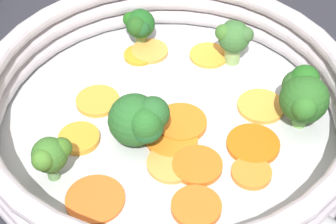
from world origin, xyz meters
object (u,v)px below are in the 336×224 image
object	(u,v)px
carrot_slice_3	(172,163)
carrot_slice_12	(261,106)
carrot_slice_4	(150,51)
carrot_slice_11	(209,55)
broccoli_floret_3	(303,95)
carrot_slice_13	(181,123)
carrot_slice_0	(196,207)
carrot_slice_7	(251,173)
carrot_slice_2	(98,101)
carrot_slice_9	(197,165)
broccoli_floret_1	(140,121)
broccoli_floret_2	(139,25)
skillet	(168,130)
broccoli_floret_0	(50,155)
carrot_slice_6	(95,199)
broccoli_floret_4	(234,37)
carrot_slice_5	(139,55)
carrot_slice_8	(172,139)
carrot_slice_10	(253,144)
carrot_slice_1	(79,138)

from	to	relation	value
carrot_slice_3	carrot_slice_12	size ratio (longest dim) A/B	0.95
carrot_slice_3	carrot_slice_4	size ratio (longest dim) A/B	1.11
carrot_slice_11	carrot_slice_12	bearing A→B (deg)	127.61
broccoli_floret_3	carrot_slice_13	bearing A→B (deg)	9.68
carrot_slice_0	carrot_slice_7	xyz separation A→B (m)	(-0.04, -0.04, -0.00)
carrot_slice_0	carrot_slice_2	distance (m)	0.15
carrot_slice_12	carrot_slice_9	bearing A→B (deg)	56.28
carrot_slice_7	carrot_slice_11	distance (m)	0.16
broccoli_floret_1	broccoli_floret_3	size ratio (longest dim) A/B	0.97
carrot_slice_9	broccoli_floret_2	xyz separation A→B (m)	(0.07, -0.16, 0.02)
skillet	broccoli_floret_0	distance (m)	0.12
broccoli_floret_2	broccoli_floret_3	size ratio (longest dim) A/B	0.72
carrot_slice_3	carrot_slice_4	distance (m)	0.15
carrot_slice_6	broccoli_floret_4	bearing A→B (deg)	-117.98
carrot_slice_5	carrot_slice_12	xyz separation A→B (m)	(-0.12, 0.06, 0.00)
skillet	carrot_slice_0	bearing A→B (deg)	110.41
carrot_slice_13	broccoli_floret_3	bearing A→B (deg)	-170.32
carrot_slice_2	broccoli_floret_0	world-z (taller)	broccoli_floret_0
carrot_slice_0	carrot_slice_6	distance (m)	0.08
carrot_slice_6	carrot_slice_11	world-z (taller)	same
carrot_slice_5	carrot_slice_3	bearing A→B (deg)	109.67
carrot_slice_13	broccoli_floret_3	xyz separation A→B (m)	(-0.10, -0.02, 0.03)
carrot_slice_8	carrot_slice_11	size ratio (longest dim) A/B	1.17
carrot_slice_13	carrot_slice_12	bearing A→B (deg)	-156.54
carrot_slice_6	carrot_slice_11	bearing A→B (deg)	-111.79
broccoli_floret_1	broccoli_floret_2	distance (m)	0.14
carrot_slice_13	broccoli_floret_2	xyz separation A→B (m)	(0.05, -0.11, 0.02)
carrot_slice_4	broccoli_floret_4	world-z (taller)	broccoli_floret_4
carrot_slice_10	carrot_slice_13	distance (m)	0.07
carrot_slice_3	broccoli_floret_3	size ratio (longest dim) A/B	0.77
broccoli_floret_2	broccoli_floret_4	distance (m)	0.10
carrot_slice_7	carrot_slice_8	world-z (taller)	same
carrot_slice_0	broccoli_floret_1	size ratio (longest dim) A/B	0.75
carrot_slice_3	carrot_slice_7	distance (m)	0.07
carrot_slice_7	carrot_slice_9	distance (m)	0.04
skillet	broccoli_floret_1	distance (m)	0.05
carrot_slice_8	broccoli_floret_0	world-z (taller)	broccoli_floret_0
carrot_slice_6	carrot_slice_13	bearing A→B (deg)	-122.69
carrot_slice_0	carrot_slice_11	size ratio (longest dim) A/B	1.02
broccoli_floret_1	broccoli_floret_3	distance (m)	0.14
carrot_slice_1	broccoli_floret_2	world-z (taller)	broccoli_floret_2
carrot_slice_10	carrot_slice_0	bearing A→B (deg)	58.96
carrot_slice_8	carrot_slice_11	xyz separation A→B (m)	(-0.02, -0.12, -0.00)
carrot_slice_9	carrot_slice_11	world-z (taller)	carrot_slice_9
carrot_slice_1	carrot_slice_10	world-z (taller)	carrot_slice_1
broccoli_floret_2	carrot_slice_10	bearing A→B (deg)	132.67
broccoli_floret_4	broccoli_floret_2	bearing A→B (deg)	-8.97
carrot_slice_1	carrot_slice_11	bearing A→B (deg)	-128.71
broccoli_floret_1	broccoli_floret_2	xyz separation A→B (m)	(0.02, -0.14, -0.00)
broccoli_floret_2	carrot_slice_12	bearing A→B (deg)	147.33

